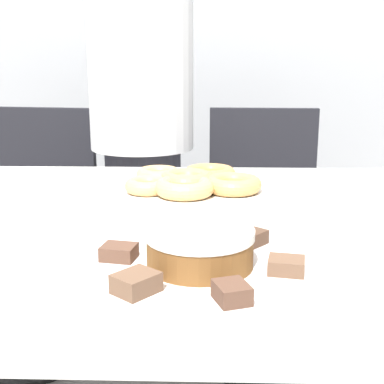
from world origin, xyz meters
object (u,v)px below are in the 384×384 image
(person_standing, at_px, (142,135))
(office_chair_right, at_px, (262,243))
(frosted_cake, at_px, (200,247))
(plate_donuts, at_px, (187,191))
(office_chair_left, at_px, (33,241))
(plate_cake, at_px, (200,269))

(person_standing, bearing_deg, office_chair_right, 2.35)
(person_standing, distance_m, frosted_cake, 1.12)
(office_chair_right, relative_size, plate_donuts, 2.60)
(plate_donuts, relative_size, frosted_cake, 2.23)
(person_standing, xyz_separation_m, frosted_cake, (0.21, -1.10, -0.00))
(person_standing, distance_m, office_chair_left, 0.57)
(person_standing, height_order, office_chair_left, person_standing)
(plate_cake, height_order, frosted_cake, frosted_cake)
(office_chair_left, xyz_separation_m, plate_cake, (0.62, -1.12, 0.36))
(frosted_cake, bearing_deg, office_chair_right, 79.35)
(person_standing, bearing_deg, office_chair_left, 177.66)
(office_chair_right, bearing_deg, person_standing, -175.30)
(office_chair_left, bearing_deg, office_chair_right, 8.36)
(office_chair_right, bearing_deg, office_chair_left, -177.62)
(plate_cake, xyz_separation_m, frosted_cake, (0.00, 0.00, 0.03))
(plate_cake, distance_m, plate_donuts, 0.46)
(frosted_cake, bearing_deg, plate_donuts, 94.48)
(office_chair_right, distance_m, plate_donuts, 0.79)
(plate_cake, bearing_deg, plate_donuts, 94.48)
(office_chair_right, xyz_separation_m, plate_donuts, (-0.25, -0.66, 0.36))
(plate_cake, relative_size, frosted_cake, 2.16)
(plate_donuts, distance_m, frosted_cake, 0.46)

